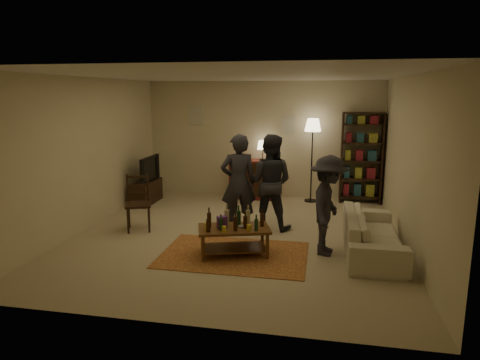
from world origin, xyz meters
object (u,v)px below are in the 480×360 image
(coffee_table, at_px, (233,230))
(dining_chair, at_px, (138,200))
(tv_stand, at_px, (146,186))
(person_right, at_px, (270,182))
(person_by_sofa, at_px, (328,206))
(floor_lamp, at_px, (313,131))
(sofa, at_px, (372,233))
(dresser, at_px, (252,178))
(bookshelf, at_px, (361,157))
(person_left, at_px, (238,183))

(coffee_table, bearing_deg, dining_chair, 154.56)
(tv_stand, height_order, person_right, person_right)
(tv_stand, bearing_deg, dining_chair, -70.71)
(person_right, height_order, person_by_sofa, person_right)
(person_right, bearing_deg, coffee_table, 85.21)
(tv_stand, relative_size, floor_lamp, 0.56)
(floor_lamp, xyz_separation_m, sofa, (1.03, -3.05, -1.30))
(sofa, bearing_deg, floor_lamp, 18.68)
(dining_chair, relative_size, dresser, 0.75)
(bookshelf, bearing_deg, floor_lamp, -172.89)
(dining_chair, distance_m, floor_lamp, 4.13)
(dining_chair, height_order, person_right, person_right)
(sofa, bearing_deg, tv_stand, 64.66)
(coffee_table, distance_m, floor_lamp, 3.91)
(bookshelf, bearing_deg, sofa, -90.82)
(coffee_table, xyz_separation_m, person_right, (0.37, 1.44, 0.47))
(dresser, bearing_deg, person_left, -86.29)
(dresser, relative_size, sofa, 0.65)
(coffee_table, bearing_deg, person_by_sofa, 13.58)
(tv_stand, xyz_separation_m, person_right, (2.94, -1.29, 0.47))
(person_right, bearing_deg, sofa, 161.26)
(tv_stand, xyz_separation_m, person_by_sofa, (3.96, -2.39, 0.38))
(sofa, xyz_separation_m, person_left, (-2.23, 0.68, 0.56))
(bookshelf, height_order, person_by_sofa, bookshelf)
(sofa, bearing_deg, dining_chair, 84.35)
(coffee_table, xyz_separation_m, person_by_sofa, (1.39, 0.33, 0.37))
(dining_chair, bearing_deg, person_by_sofa, -32.65)
(coffee_table, relative_size, tv_stand, 1.12)
(tv_stand, bearing_deg, bookshelf, 11.80)
(sofa, height_order, person_right, person_right)
(dresser, xyz_separation_m, sofa, (2.39, -3.11, -0.17))
(dresser, bearing_deg, sofa, -52.46)
(person_left, bearing_deg, bookshelf, -152.75)
(tv_stand, bearing_deg, sofa, -25.34)
(coffee_table, height_order, bookshelf, bookshelf)
(tv_stand, bearing_deg, person_right, -23.63)
(dresser, xyz_separation_m, floor_lamp, (1.36, -0.07, 1.12))
(person_left, distance_m, person_by_sofa, 1.78)
(sofa, relative_size, person_by_sofa, 1.37)
(dresser, relative_size, floor_lamp, 0.73)
(coffee_table, relative_size, bookshelf, 0.59)
(floor_lamp, bearing_deg, dining_chair, -138.41)
(dining_chair, bearing_deg, sofa, -28.27)
(sofa, bearing_deg, person_left, 73.11)
(bookshelf, bearing_deg, tv_stand, -168.20)
(bookshelf, distance_m, sofa, 3.26)
(coffee_table, relative_size, floor_lamp, 0.63)
(coffee_table, xyz_separation_m, bookshelf, (2.12, 3.71, 0.64))
(dresser, height_order, sofa, dresser)
(dining_chair, height_order, person_left, person_left)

